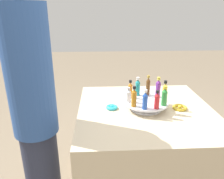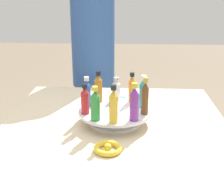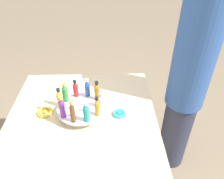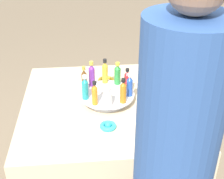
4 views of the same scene
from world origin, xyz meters
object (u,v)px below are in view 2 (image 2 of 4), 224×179
Objects in this scene: bottle_purple at (134,103)px; ribbon_bow_gold at (108,148)px; bottle_teal at (143,93)px; bottle_blue at (87,93)px; person_figure at (93,63)px; bottle_green at (95,105)px; bottle_brown at (145,98)px; bottle_orange at (132,89)px; bottle_gold at (115,106)px; bottle_red at (85,100)px; bottle_clear at (115,90)px; bottle_amber at (98,88)px; display_stand at (115,115)px; ribbon_bow_teal at (120,100)px.

ribbon_bow_gold is (0.09, 0.14, -0.12)m from bottle_purple.
bottle_blue is (0.24, 0.01, -0.00)m from bottle_teal.
person_figure is (0.16, -0.96, 0.07)m from ribbon_bow_gold.
bottle_green is 1.34× the size of ribbon_bow_gold.
bottle_purple is 0.24m from bottle_blue.
bottle_purple is at bearing 56.04° from bottle_brown.
bottle_gold is at bearing 74.04° from bottle_orange.
bottle_red is 0.84× the size of bottle_gold.
bottle_red is (0.24, 0.01, -0.01)m from bottle_brown.
bottle_purple is 1.12× the size of bottle_orange.
bottle_orange is 0.08m from bottle_clear.
bottle_gold reaches higher than bottle_green.
bottle_amber reaches higher than ribbon_bow_gold.
person_figure is at bearing -66.93° from bottle_teal.
bottle_clear is 0.25m from bottle_gold.
bottle_orange is 0.90× the size of bottle_gold.
bottle_purple is at bearing 164.04° from bottle_red.
bottle_gold is (-0.08, 0.02, 0.01)m from bottle_green.
bottle_amber is at bearing -4.83° from person_figure.
bottle_green is at bearing 56.04° from bottle_orange.
person_figure is at bearing -78.36° from bottle_gold.
bottle_purple is at bearing 146.04° from bottle_blue.
bottle_teal is at bearing -159.96° from display_stand.
bottle_green is (-0.01, 0.20, -0.00)m from bottle_amber.
bottle_amber is 0.24m from bottle_gold.
bottle_teal is at bearing -159.96° from bottle_red.
person_figure is at bearing -80.78° from ribbon_bow_gold.
ribbon_bow_teal is (0.06, -0.34, -0.11)m from bottle_purple.
bottle_clear reaches higher than ribbon_bow_gold.
ribbon_bow_gold is 0.06× the size of person_figure.
bottle_clear is at bearing -91.48° from ribbon_bow_gold.
bottle_amber reaches higher than ribbon_bow_teal.
bottle_purple is 0.37m from ribbon_bow_teal.
bottle_teal is at bearing -87.96° from bottle_brown.
bottle_red reaches higher than ribbon_bow_gold.
bottle_red is at bearing 2.04° from bottle_brown.
bottle_clear is at bearing -69.96° from bottle_purple.
bottle_amber is (0.08, -0.10, 0.09)m from display_stand.
ribbon_bow_gold is at bearing 111.33° from bottle_blue.
bottle_blue is at bearing 56.67° from ribbon_bow_teal.
bottle_clear is (0.13, -0.16, -0.02)m from bottle_brown.
bottle_gold is at bearing 88.52° from ribbon_bow_teal.
display_stand is 0.15m from bottle_red.
bottle_blue reaches higher than bottle_red.
bottle_purple is at bearing 100.64° from ribbon_bow_teal.
bottle_brown reaches higher than bottle_clear.
person_figure is (0.24, -0.62, -0.04)m from bottle_orange.
bottle_teal reaches higher than bottle_orange.
bottle_clear reaches higher than ribbon_bow_teal.
bottle_green is at bearing 110.04° from bottle_blue.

